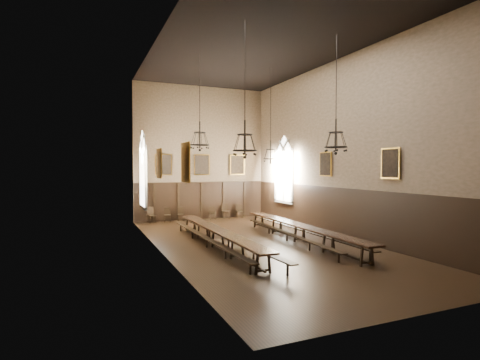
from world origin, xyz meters
TOP-DOWN VIEW (x-y plane):
  - floor at (0.00, 0.00)m, footprint 9.00×18.00m
  - ceiling at (0.00, 0.00)m, footprint 9.00×18.00m
  - wall_back at (0.00, 9.01)m, footprint 9.00×0.02m
  - wall_front at (0.00, -9.01)m, footprint 9.00×0.02m
  - wall_left at (-4.51, 0.00)m, footprint 0.02×18.00m
  - wall_right at (4.51, 0.00)m, footprint 0.02×18.00m
  - wainscot_panelling at (0.00, 0.00)m, footprint 9.00×18.00m
  - table_left at (-1.98, 0.12)m, footprint 0.78×10.13m
  - table_right at (2.01, -0.27)m, footprint 1.04×10.49m
  - bench_left_outer at (-2.47, 0.21)m, footprint 0.39×9.81m
  - bench_left_inner at (-1.55, -0.10)m, footprint 0.73×10.47m
  - bench_right_inner at (1.50, 0.05)m, footprint 0.89×9.29m
  - bench_right_outer at (2.50, 0.20)m, footprint 0.48×10.29m
  - chair_0 at (-3.46, 8.50)m, footprint 0.55×0.55m
  - chair_1 at (-2.45, 8.50)m, footprint 0.49×0.49m
  - chair_2 at (-1.54, 8.58)m, footprint 0.42×0.42m
  - chair_4 at (0.61, 8.50)m, footprint 0.43×0.43m
  - chair_5 at (1.60, 8.59)m, footprint 0.49×0.49m
  - chair_6 at (2.60, 8.51)m, footprint 0.47×0.47m
  - chandelier_back_left at (-2.21, 2.05)m, footprint 0.92×0.92m
  - chandelier_back_right at (2.11, 2.92)m, footprint 0.81×0.81m
  - chandelier_front_left at (-1.86, -2.59)m, footprint 0.92×0.92m
  - chandelier_front_right at (2.21, -2.68)m, footprint 0.94×0.94m
  - portrait_back_0 at (-2.60, 8.88)m, footprint 1.10×0.12m
  - portrait_back_1 at (0.00, 8.88)m, footprint 1.10×0.12m
  - portrait_back_2 at (2.60, 8.88)m, footprint 1.10×0.12m
  - portrait_left_0 at (-4.38, 1.00)m, footprint 0.12×1.00m
  - portrait_left_1 at (-4.38, -3.50)m, footprint 0.12×1.00m
  - portrait_right_0 at (4.38, 1.00)m, footprint 0.12×1.00m
  - portrait_right_1 at (4.38, -3.50)m, footprint 0.12×1.00m
  - window_right at (4.43, 5.50)m, footprint 0.20×2.20m
  - window_left at (-4.43, 5.50)m, footprint 0.20×2.20m

SIDE VIEW (x-z plane):
  - floor at x=0.00m, z-range -0.02..0.00m
  - chair_4 at x=0.61m, z-range -0.17..0.70m
  - bench_right_inner at x=1.50m, z-range 0.06..0.48m
  - chair_2 at x=-1.54m, z-range -0.18..0.73m
  - chair_1 at x=-2.45m, z-range -0.18..0.74m
  - bench_left_outer at x=-2.47m, z-range 0.06..0.50m
  - chair_6 at x=2.60m, z-range -0.19..0.76m
  - bench_right_outer at x=2.50m, z-range 0.06..0.53m
  - bench_left_inner at x=-1.55m, z-range 0.06..0.54m
  - chair_0 at x=-3.46m, z-range -0.20..0.80m
  - chair_5 at x=1.60m, z-range -0.21..0.84m
  - table_left at x=-1.98m, z-range 0.00..0.79m
  - table_right at x=2.01m, z-range 0.00..0.82m
  - wainscot_panelling at x=0.00m, z-range 0.00..2.50m
  - window_right at x=4.43m, z-range 1.10..5.70m
  - window_left at x=-4.43m, z-range 1.10..5.70m
  - portrait_back_0 at x=-2.60m, z-range 3.00..4.40m
  - portrait_back_1 at x=0.00m, z-range 3.00..4.40m
  - portrait_back_2 at x=2.60m, z-range 3.00..4.40m
  - portrait_left_0 at x=-4.38m, z-range 3.05..4.35m
  - portrait_left_1 at x=-4.38m, z-range 3.05..4.35m
  - portrait_right_0 at x=4.38m, z-range 3.05..4.35m
  - portrait_right_1 at x=4.38m, z-range 3.05..4.35m
  - chandelier_back_right at x=2.11m, z-range 1.78..6.93m
  - chandelier_front_left at x=-1.86m, z-range 1.98..6.97m
  - wall_back at x=0.00m, z-range 0.00..9.00m
  - wall_front at x=0.00m, z-range 0.00..9.00m
  - wall_left at x=-4.51m, z-range 0.00..9.00m
  - wall_right at x=4.51m, z-range 0.00..9.00m
  - chandelier_front_right at x=2.21m, z-range 2.26..7.06m
  - chandelier_back_left at x=-2.21m, z-range 2.63..7.17m
  - ceiling at x=0.00m, z-range 9.00..9.02m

